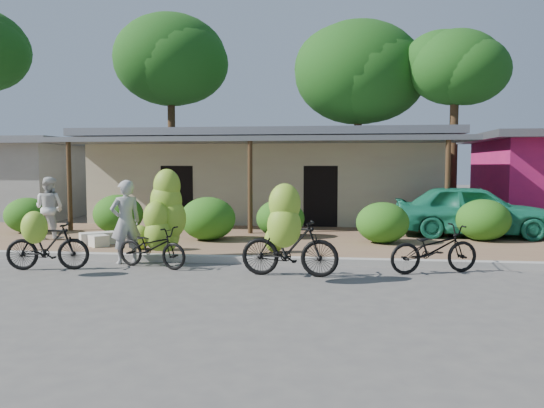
{
  "coord_description": "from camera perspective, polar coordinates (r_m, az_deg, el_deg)",
  "views": [
    {
      "loc": [
        2.52,
        -9.21,
        2.12
      ],
      "look_at": [
        0.99,
        3.26,
        1.2
      ],
      "focal_mm": 35.0,
      "sensor_mm": 36.0,
      "label": 1
    }
  ],
  "objects": [
    {
      "name": "ground",
      "position": [
        9.79,
        -8.2,
        -8.37
      ],
      "size": [
        100.0,
        100.0,
        0.0
      ],
      "primitive_type": "plane",
      "color": "#514E4B",
      "rests_on": "ground"
    },
    {
      "name": "bike_center",
      "position": [
        11.46,
        -11.89,
        -2.26
      ],
      "size": [
        1.74,
        1.35,
        2.04
      ],
      "rotation": [
        0.0,
        0.0,
        1.27
      ],
      "color": "black",
      "rests_on": "ground"
    },
    {
      "name": "bike_far_right",
      "position": [
        10.92,
        17.02,
        -4.64
      ],
      "size": [
        1.93,
        1.18,
        0.96
      ],
      "rotation": [
        0.0,
        0.0,
        1.89
      ],
      "color": "black",
      "rests_on": "ground"
    },
    {
      "name": "bystander",
      "position": [
        15.51,
        -22.83,
        -0.41
      ],
      "size": [
        0.9,
        0.75,
        1.69
      ],
      "primitive_type": "imported",
      "rotation": [
        0.0,
        0.0,
        3.0
      ],
      "color": "silver",
      "rests_on": "sidewalk"
    },
    {
      "name": "hedge_4",
      "position": [
        13.9,
        11.81,
        -1.98
      ],
      "size": [
        1.35,
        1.22,
        1.06
      ],
      "primitive_type": "ellipsoid",
      "color": "#216116",
      "rests_on": "sidewalk"
    },
    {
      "name": "tree_center_right",
      "position": [
        26.22,
        8.86,
        13.93
      ],
      "size": [
        6.08,
        6.03,
        8.88
      ],
      "color": "#45311B",
      "rests_on": "ground"
    },
    {
      "name": "tree_far_center",
      "position": [
        27.12,
        -11.17,
        15.09
      ],
      "size": [
        5.55,
        5.46,
        9.37
      ],
      "color": "#45311B",
      "rests_on": "ground"
    },
    {
      "name": "hedge_5",
      "position": [
        15.13,
        21.77,
        -1.61
      ],
      "size": [
        1.41,
        1.27,
        1.1
      ],
      "primitive_type": "ellipsoid",
      "color": "#216116",
      "rests_on": "sidewalk"
    },
    {
      "name": "bike_left",
      "position": [
        11.57,
        -23.16,
        -3.89
      ],
      "size": [
        1.71,
        1.23,
        1.26
      ],
      "rotation": [
        0.0,
        0.0,
        1.75
      ],
      "color": "black",
      "rests_on": "ground"
    },
    {
      "name": "shop_main",
      "position": [
        20.3,
        -0.16,
        3.07
      ],
      "size": [
        13.0,
        8.5,
        3.35
      ],
      "color": "#C0B791",
      "rests_on": "ground"
    },
    {
      "name": "hedge_2",
      "position": [
        14.24,
        -6.91,
        -1.57
      ],
      "size": [
        1.48,
        1.34,
        1.16
      ],
      "primitive_type": "ellipsoid",
      "color": "#216116",
      "rests_on": "sidewalk"
    },
    {
      "name": "sack_near",
      "position": [
        14.18,
        -18.25,
        -3.52
      ],
      "size": [
        0.93,
        0.82,
        0.3
      ],
      "primitive_type": "cube",
      "rotation": [
        0.0,
        0.0,
        0.61
      ],
      "color": "beige",
      "rests_on": "sidewalk"
    },
    {
      "name": "loose_banana_a",
      "position": [
        12.98,
        -13.98,
        -3.51
      ],
      "size": [
        0.47,
        0.4,
        0.58
      ],
      "primitive_type": "ellipsoid",
      "color": "#A1C431",
      "rests_on": "sidewalk"
    },
    {
      "name": "shop_grey",
      "position": [
        24.31,
        -26.84,
        2.56
      ],
      "size": [
        7.0,
        6.0,
        3.15
      ],
      "color": "gray",
      "rests_on": "ground"
    },
    {
      "name": "hedge_3",
      "position": [
        14.73,
        0.9,
        -1.56
      ],
      "size": [
        1.35,
        1.21,
        1.05
      ],
      "primitive_type": "ellipsoid",
      "color": "#216116",
      "rests_on": "sidewalk"
    },
    {
      "name": "hedge_0",
      "position": [
        17.29,
        -24.82,
        -1.1
      ],
      "size": [
        1.34,
        1.21,
        1.04
      ],
      "primitive_type": "ellipsoid",
      "color": "#216116",
      "rests_on": "sidewalk"
    },
    {
      "name": "bike_right",
      "position": [
        9.93,
        1.76,
        -3.73
      ],
      "size": [
        1.9,
        1.24,
        1.8
      ],
      "rotation": [
        0.0,
        0.0,
        1.51
      ],
      "color": "black",
      "rests_on": "ground"
    },
    {
      "name": "curb",
      "position": [
        11.67,
        -5.63,
        -5.92
      ],
      "size": [
        60.0,
        0.25,
        0.15
      ],
      "primitive_type": "cube",
      "color": "#A8A399",
      "rests_on": "ground"
    },
    {
      "name": "loose_banana_b",
      "position": [
        12.77,
        -11.75,
        -3.46
      ],
      "size": [
        0.51,
        0.44,
        0.64
      ],
      "primitive_type": "ellipsoid",
      "color": "#A1C431",
      "rests_on": "sidewalk"
    },
    {
      "name": "vendor",
      "position": [
        11.86,
        -15.47,
        -1.85
      ],
      "size": [
        0.78,
        0.75,
        1.81
      ],
      "primitive_type": "imported",
      "rotation": [
        0.0,
        0.0,
        3.82
      ],
      "color": "#959595",
      "rests_on": "ground"
    },
    {
      "name": "hedge_1",
      "position": [
        16.17,
        -16.21,
        -1.04
      ],
      "size": [
        1.47,
        1.32,
        1.14
      ],
      "primitive_type": "ellipsoid",
      "color": "#216116",
      "rests_on": "sidewalk"
    },
    {
      "name": "loose_banana_c",
      "position": [
        12.17,
        0.27,
        -3.87
      ],
      "size": [
        0.47,
        0.4,
        0.59
      ],
      "primitive_type": "ellipsoid",
      "color": "#A1C431",
      "rests_on": "sidewalk"
    },
    {
      "name": "sidewalk",
      "position": [
        14.58,
        -3.05,
        -3.94
      ],
      "size": [
        60.0,
        6.0,
        0.12
      ],
      "primitive_type": "cube",
      "color": "olive",
      "rests_on": "ground"
    },
    {
      "name": "sack_far",
      "position": [
        13.94,
        -18.4,
        -3.7
      ],
      "size": [
        0.81,
        0.79,
        0.28
      ],
      "primitive_type": "cube",
      "rotation": [
        0.0,
        0.0,
        -0.74
      ],
      "color": "beige",
      "rests_on": "sidewalk"
    },
    {
      "name": "teal_van",
      "position": [
        15.92,
        20.72,
        -0.63
      ],
      "size": [
        4.42,
        2.0,
        1.47
      ],
      "primitive_type": "imported",
      "rotation": [
        0.0,
        0.0,
        1.51
      ],
      "color": "#1C805D",
      "rests_on": "sidewalk"
    },
    {
      "name": "tree_near_right",
      "position": [
        24.67,
        18.62,
        13.88
      ],
      "size": [
        4.17,
        3.97,
        7.93
      ],
      "color": "#45311B",
      "rests_on": "ground"
    }
  ]
}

